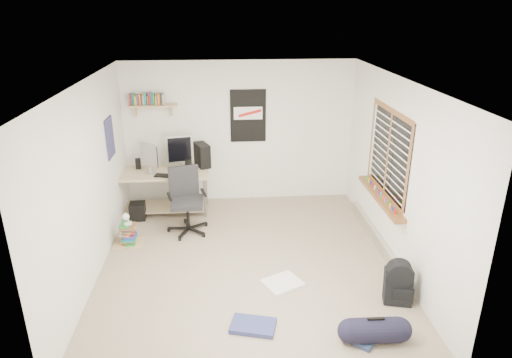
{
  "coord_description": "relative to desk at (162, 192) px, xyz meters",
  "views": [
    {
      "loc": [
        -0.31,
        -5.52,
        3.39
      ],
      "look_at": [
        0.13,
        0.21,
        1.16
      ],
      "focal_mm": 32.0,
      "sensor_mm": 36.0,
      "label": 1
    }
  ],
  "objects": [
    {
      "name": "floor",
      "position": [
        1.37,
        -1.76,
        -0.37
      ],
      "size": [
        4.0,
        4.5,
        0.01
      ],
      "primitive_type": "cube",
      "color": "gray",
      "rests_on": "ground"
    },
    {
      "name": "ceiling",
      "position": [
        1.37,
        -1.76,
        2.14
      ],
      "size": [
        4.0,
        4.5,
        0.01
      ],
      "primitive_type": "cube",
      "color": "white",
      "rests_on": "ground"
    },
    {
      "name": "back_wall",
      "position": [
        1.37,
        0.5,
        0.89
      ],
      "size": [
        4.0,
        0.01,
        2.5
      ],
      "primitive_type": "cube",
      "color": "silver",
      "rests_on": "ground"
    },
    {
      "name": "left_wall",
      "position": [
        -0.64,
        -1.76,
        0.89
      ],
      "size": [
        0.01,
        4.5,
        2.5
      ],
      "primitive_type": "cube",
      "color": "silver",
      "rests_on": "ground"
    },
    {
      "name": "right_wall",
      "position": [
        3.37,
        -1.76,
        0.89
      ],
      "size": [
        0.01,
        4.5,
        2.5
      ],
      "primitive_type": "cube",
      "color": "silver",
      "rests_on": "ground"
    },
    {
      "name": "desk",
      "position": [
        0.0,
        0.0,
        0.0
      ],
      "size": [
        1.76,
        1.27,
        0.73
      ],
      "primitive_type": "cube",
      "rotation": [
        0.0,
        0.0,
        0.4
      ],
      "color": "#CAC28C",
      "rests_on": "floor"
    },
    {
      "name": "monitor_left",
      "position": [
        -0.15,
        -0.05,
        0.57
      ],
      "size": [
        0.35,
        0.28,
        0.4
      ],
      "primitive_type": "cube",
      "rotation": [
        0.0,
        0.0,
        -0.63
      ],
      "color": "#B8B8BE",
      "rests_on": "desk"
    },
    {
      "name": "monitor_right",
      "position": [
        0.35,
        0.12,
        0.61
      ],
      "size": [
        0.44,
        0.19,
        0.47
      ],
      "primitive_type": "cube",
      "rotation": [
        0.0,
        0.0,
        0.2
      ],
      "color": "#949498",
      "rests_on": "desk"
    },
    {
      "name": "pc_tower",
      "position": [
        0.7,
        0.24,
        0.57
      ],
      "size": [
        0.31,
        0.42,
        0.4
      ],
      "primitive_type": "cube",
      "rotation": [
        0.0,
        0.0,
        0.36
      ],
      "color": "black",
      "rests_on": "desk"
    },
    {
      "name": "keyboard",
      "position": [
        0.15,
        -0.23,
        0.38
      ],
      "size": [
        0.45,
        0.24,
        0.02
      ],
      "primitive_type": "cube",
      "rotation": [
        0.0,
        0.0,
        -0.23
      ],
      "color": "black",
      "rests_on": "desk"
    },
    {
      "name": "speaker_left",
      "position": [
        -0.38,
        0.19,
        0.46
      ],
      "size": [
        0.1,
        0.1,
        0.18
      ],
      "primitive_type": "cube",
      "rotation": [
        0.0,
        0.0,
        0.12
      ],
      "color": "black",
      "rests_on": "desk"
    },
    {
      "name": "speaker_right",
      "position": [
        0.47,
        0.09,
        0.46
      ],
      "size": [
        0.12,
        0.12,
        0.19
      ],
      "primitive_type": "cube",
      "rotation": [
        0.0,
        0.0,
        0.29
      ],
      "color": "black",
      "rests_on": "desk"
    },
    {
      "name": "office_chair",
      "position": [
        0.49,
        -0.78,
        0.13
      ],
      "size": [
        0.82,
        0.82,
        1.03
      ],
      "primitive_type": "cube",
      "rotation": [
        0.0,
        0.0,
        0.24
      ],
      "color": "black",
      "rests_on": "floor"
    },
    {
      "name": "wall_shelf",
      "position": [
        -0.08,
        0.38,
        1.42
      ],
      "size": [
        0.8,
        0.22,
        0.24
      ],
      "primitive_type": "cube",
      "color": "tan",
      "rests_on": "back_wall"
    },
    {
      "name": "poster_back_wall",
      "position": [
        1.52,
        0.47,
        1.19
      ],
      "size": [
        0.62,
        0.03,
        0.92
      ],
      "primitive_type": "cube",
      "color": "black",
      "rests_on": "back_wall"
    },
    {
      "name": "poster_left_wall",
      "position": [
        -0.62,
        -0.56,
        1.14
      ],
      "size": [
        0.02,
        0.42,
        0.6
      ],
      "primitive_type": "cube",
      "color": "navy",
      "rests_on": "left_wall"
    },
    {
      "name": "window",
      "position": [
        3.32,
        -1.46,
        1.08
      ],
      "size": [
        0.1,
        1.5,
        1.26
      ],
      "primitive_type": "cube",
      "color": "brown",
      "rests_on": "right_wall"
    },
    {
      "name": "baseboard_heater",
      "position": [
        3.32,
        -1.46,
        -0.28
      ],
      "size": [
        0.08,
        2.5,
        0.18
      ],
      "primitive_type": "cube",
      "color": "#B7B2A8",
      "rests_on": "floor"
    },
    {
      "name": "backpack",
      "position": [
        3.12,
        -2.78,
        -0.16
      ],
      "size": [
        0.38,
        0.33,
        0.43
      ],
      "primitive_type": "cube",
      "rotation": [
        0.0,
        0.0,
        -0.23
      ],
      "color": "black",
      "rests_on": "floor"
    },
    {
      "name": "duffel_bag",
      "position": [
        2.62,
        -3.45,
        -0.22
      ],
      "size": [
        0.28,
        0.28,
        0.54
      ],
      "primitive_type": "cylinder",
      "rotation": [
        0.0,
        0.0,
        -0.03
      ],
      "color": "black",
      "rests_on": "floor"
    },
    {
      "name": "tshirt",
      "position": [
        1.78,
        -2.34,
        -0.34
      ],
      "size": [
        0.58,
        0.55,
        0.04
      ],
      "primitive_type": "cube",
      "rotation": [
        0.0,
        0.0,
        0.48
      ],
      "color": "silver",
      "rests_on": "floor"
    },
    {
      "name": "jeans_a",
      "position": [
        1.34,
        -3.15,
        -0.33
      ],
      "size": [
        0.55,
        0.43,
        0.05
      ],
      "primitive_type": "cube",
      "rotation": [
        0.0,
        0.0,
        -0.26
      ],
      "color": "navy",
      "rests_on": "floor"
    },
    {
      "name": "jeans_b",
      "position": [
        2.53,
        -3.39,
        -0.34
      ],
      "size": [
        0.49,
        0.49,
        0.05
      ],
      "primitive_type": "cube",
      "rotation": [
        0.0,
        0.0,
        0.83
      ],
      "color": "navy",
      "rests_on": "floor"
    },
    {
      "name": "book_stack",
      "position": [
        -0.38,
        -1.1,
        -0.22
      ],
      "size": [
        0.53,
        0.49,
        0.29
      ],
      "primitive_type": "cube",
      "rotation": [
        0.0,
        0.0,
        -0.4
      ],
      "color": "brown",
      "rests_on": "floor"
    },
    {
      "name": "desk_lamp",
      "position": [
        -0.36,
        -1.12,
        0.02
      ],
      "size": [
        0.15,
        0.21,
        0.19
      ],
      "primitive_type": "cube",
      "rotation": [
        0.0,
        0.0,
        -0.23
      ],
      "color": "white",
      "rests_on": "book_stack"
    },
    {
      "name": "subwoofer",
      "position": [
        -0.38,
        -0.26,
        -0.22
      ],
      "size": [
        0.27,
        0.27,
        0.28
      ],
      "primitive_type": "cube",
      "rotation": [
        0.0,
        0.0,
        0.06
      ],
      "color": "black",
      "rests_on": "floor"
    }
  ]
}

